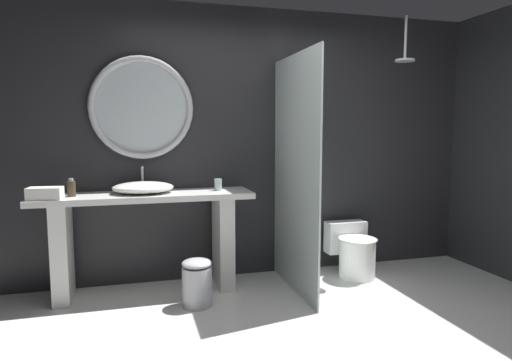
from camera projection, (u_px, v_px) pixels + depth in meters
back_wall_panel at (253, 144)px, 4.43m from camera, size 4.80×0.10×2.60m
vanity_counter at (146, 230)px, 3.93m from camera, size 1.86×0.49×0.89m
vessel_sink at (143, 187)px, 3.90m from camera, size 0.52×0.43×0.23m
tumbler_cup at (218, 185)px, 4.08m from camera, size 0.07×0.07×0.11m
soap_dispenser at (71, 188)px, 3.71m from camera, size 0.07×0.07×0.15m
round_wall_mirror at (142, 108)px, 4.03m from camera, size 0.92×0.06×0.92m
shower_glass_panel at (295, 175)px, 3.95m from camera, size 0.02×1.11×2.09m
rain_shower_head at (405, 55)px, 4.22m from camera, size 0.18×0.18×0.42m
toilet at (353, 251)px, 4.43m from camera, size 0.41×0.54×0.51m
waste_bin at (197, 282)px, 3.66m from camera, size 0.25×0.25×0.40m
folded_hand_towel at (45, 193)px, 3.54m from camera, size 0.27×0.18×0.10m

